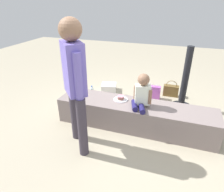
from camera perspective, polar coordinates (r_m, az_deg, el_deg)
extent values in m
plane|color=tan|center=(3.13, 6.30, -8.49)|extent=(12.00, 12.00, 0.00)
cube|color=gray|center=(3.02, 6.48, -5.50)|extent=(2.32, 0.50, 0.39)
cylinder|color=navy|center=(2.81, 6.44, -2.66)|extent=(0.14, 0.26, 0.08)
cylinder|color=navy|center=(2.77, 8.49, -3.33)|extent=(0.14, 0.26, 0.08)
cube|color=white|center=(2.81, 8.73, 0.45)|extent=(0.24, 0.19, 0.28)
sphere|color=#8C664C|center=(2.72, 9.05, 4.67)|extent=(0.16, 0.16, 0.16)
cylinder|color=#8C664C|center=(2.86, 6.69, 0.96)|extent=(0.05, 0.05, 0.21)
cylinder|color=#8C664C|center=(2.77, 10.81, -0.25)|extent=(0.05, 0.05, 0.21)
cylinder|color=#37313D|center=(2.43, -8.47, -9.01)|extent=(0.12, 0.12, 0.77)
cylinder|color=#37313D|center=(2.73, -10.61, -4.89)|extent=(0.12, 0.12, 0.77)
cube|color=#7162C5|center=(2.28, -10.90, 7.70)|extent=(0.37, 0.38, 0.59)
sphere|color=#8C664C|center=(2.18, -11.88, 18.18)|extent=(0.25, 0.25, 0.25)
cylinder|color=#7162C5|center=(2.14, -9.64, 4.98)|extent=(0.09, 0.09, 0.56)
cylinder|color=#7162C5|center=(2.46, -11.77, 7.65)|extent=(0.09, 0.09, 0.56)
cylinder|color=white|center=(3.03, 2.50, -0.98)|extent=(0.22, 0.22, 0.01)
cylinder|color=#8B5648|center=(3.01, 2.51, -0.50)|extent=(0.10, 0.10, 0.05)
cylinder|color=pink|center=(3.00, 2.52, -0.04)|extent=(0.10, 0.10, 0.01)
cube|color=silver|center=(3.00, 3.55, -1.08)|extent=(0.11, 0.04, 0.00)
cube|color=#B259BF|center=(3.96, 11.83, 1.10)|extent=(0.25, 0.09, 0.25)
torus|color=white|center=(3.92, 11.21, 2.85)|extent=(0.10, 0.01, 0.10)
torus|color=white|center=(3.91, 12.79, 2.62)|extent=(0.10, 0.01, 0.10)
cylinder|color=black|center=(3.80, 19.00, -2.79)|extent=(0.36, 0.36, 0.04)
cylinder|color=black|center=(3.58, 20.29, 4.91)|extent=(0.11, 0.11, 1.06)
cylinder|color=silver|center=(3.97, -5.75, 1.06)|extent=(0.07, 0.07, 0.18)
cone|color=silver|center=(3.92, -5.82, 2.46)|extent=(0.06, 0.06, 0.03)
cylinder|color=blue|center=(3.91, -5.84, 2.80)|extent=(0.03, 0.03, 0.02)
cylinder|color=silver|center=(3.69, -5.28, -1.12)|extent=(0.06, 0.06, 0.17)
cone|color=silver|center=(3.64, -5.35, 0.24)|extent=(0.06, 0.06, 0.03)
cylinder|color=white|center=(3.63, -5.36, 0.57)|extent=(0.03, 0.03, 0.02)
cylinder|color=red|center=(3.46, 19.36, -5.37)|extent=(0.08, 0.08, 0.09)
cube|color=white|center=(4.21, -0.91, 2.50)|extent=(0.37, 0.35, 0.15)
cube|color=black|center=(3.49, 4.02, -2.60)|extent=(0.29, 0.11, 0.19)
torus|color=black|center=(3.44, 4.07, -1.23)|extent=(0.21, 0.01, 0.21)
cube|color=brown|center=(4.14, 16.48, 1.47)|extent=(0.29, 0.12, 0.22)
torus|color=brown|center=(4.10, 16.67, 2.84)|extent=(0.21, 0.01, 0.21)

